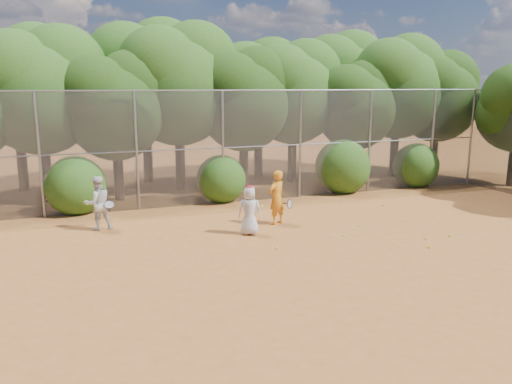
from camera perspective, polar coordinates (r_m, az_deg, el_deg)
name	(u,v)px	position (r m, az deg, el deg)	size (l,w,h in m)	color
ground	(325,250)	(13.09, 7.87, -6.57)	(80.00, 80.00, 0.00)	#9E5723
fence_back	(246,145)	(18.02, -1.10, 5.35)	(20.05, 0.09, 4.03)	gray
tree_1	(40,85)	(19.55, -23.42, 11.11)	(4.64, 4.03, 6.35)	black
tree_2	(116,102)	(18.86, -15.73, 9.88)	(3.99, 3.47, 5.47)	black
tree_3	(179,79)	(20.19, -8.79, 12.60)	(4.89, 4.26, 6.70)	black
tree_4	(244,96)	(20.24, -1.33, 10.92)	(4.19, 3.64, 5.73)	black
tree_5	(294,88)	(21.88, 4.36, 11.74)	(4.51, 3.92, 6.17)	black
tree_6	(356,102)	(22.15, 11.40, 10.04)	(3.86, 3.36, 5.29)	black
tree_7	(399,83)	(24.02, 15.99, 11.89)	(4.77, 4.14, 6.53)	black
tree_8	(438,93)	(24.99, 20.13, 10.55)	(4.25, 3.70, 5.82)	black
tree_9	(16,81)	(21.92, -25.75, 11.37)	(4.83, 4.20, 6.62)	black
tree_10	(145,74)	(22.21, -12.52, 12.99)	(5.15, 4.48, 7.06)	black
tree_11	(259,86)	(23.00, 0.38, 12.07)	(4.64, 4.03, 6.35)	black
tree_12	(341,78)	(25.43, 9.73, 12.68)	(5.02, 4.37, 6.88)	black
bush_0	(75,183)	(17.56, -19.93, 0.97)	(2.00, 2.00, 2.00)	#244D13
bush_1	(221,177)	(18.22, -4.02, 1.73)	(1.80, 1.80, 1.80)	#244D13
bush_2	(343,164)	(20.09, 9.86, 3.13)	(2.20, 2.20, 2.20)	#244D13
bush_3	(416,164)	(22.03, 17.82, 3.11)	(1.90, 1.90, 1.90)	#244D13
player_yellow	(277,198)	(15.14, 2.38, -0.64)	(0.84, 0.62, 1.66)	orange
player_teen	(250,210)	(14.10, -0.73, -2.09)	(0.81, 0.70, 1.42)	silver
player_white	(98,203)	(15.25, -17.63, -1.23)	(0.90, 0.80, 1.60)	silver
ball_0	(344,235)	(14.28, 9.97, -4.90)	(0.07, 0.07, 0.07)	#D4F02B
ball_1	(357,225)	(15.35, 11.49, -3.76)	(0.07, 0.07, 0.07)	#D4F02B
ball_2	(429,247)	(13.83, 19.17, -5.97)	(0.07, 0.07, 0.07)	#D4F02B
ball_3	(450,235)	(15.07, 21.25, -4.65)	(0.07, 0.07, 0.07)	#D4F02B
ball_4	(276,248)	(13.01, 2.36, -6.41)	(0.07, 0.07, 0.07)	#D4F02B
ball_5	(383,205)	(18.14, 14.34, -1.46)	(0.07, 0.07, 0.07)	#D4F02B
ball_6	(426,238)	(14.58, 18.85, -5.03)	(0.07, 0.07, 0.07)	#D4F02B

